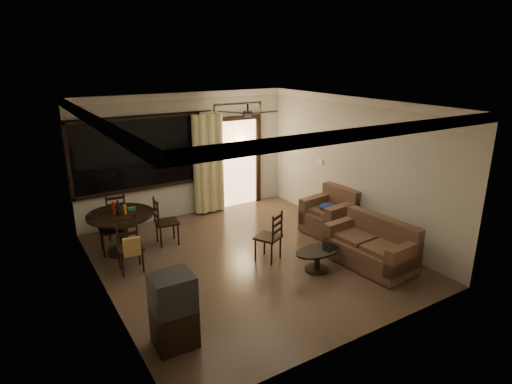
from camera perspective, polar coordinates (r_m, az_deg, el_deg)
ground at (r=7.95m, az=-0.98°, el=-8.86°), size 5.50×5.50×0.00m
room_shell at (r=9.11m, az=-3.54°, el=6.79°), size 5.50×6.70×5.50m
dining_table at (r=8.36m, az=-17.53°, el=-3.81°), size 1.23×1.23×0.99m
dining_chair_west at (r=8.53m, az=-18.59°, el=-5.83°), size 0.46×0.46×0.95m
dining_chair_east at (r=8.61m, az=-11.83°, el=-5.01°), size 0.46×0.46×0.95m
dining_chair_south at (r=7.70m, az=-16.36°, el=-8.05°), size 0.46×0.51×0.95m
dining_chair_north at (r=9.21m, az=-18.09°, el=-4.01°), size 0.46×0.46×0.95m
tv_cabinet at (r=5.68m, az=-10.93°, el=-15.24°), size 0.54×0.48×1.00m
sofa at (r=7.88m, az=15.23°, el=-7.14°), size 0.93×1.59×0.82m
armchair at (r=9.08m, az=9.98°, el=-3.04°), size 1.00×1.00×0.91m
coffee_table at (r=7.52m, az=8.18°, el=-8.55°), size 0.86×0.51×0.38m
side_chair at (r=7.80m, az=1.69°, el=-7.15°), size 0.56×0.56×0.93m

